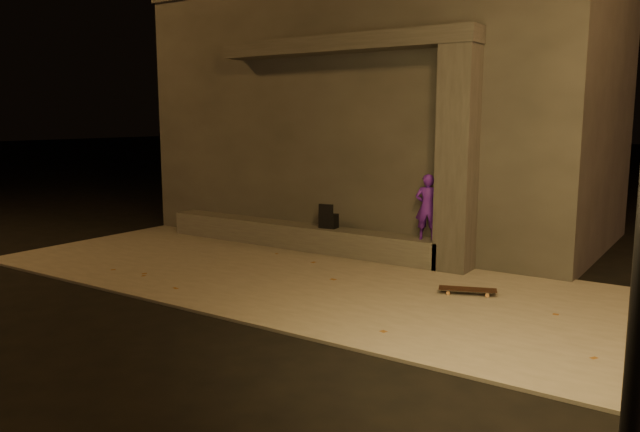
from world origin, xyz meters
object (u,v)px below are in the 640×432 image
Objects in this scene: skateboarder at (427,207)px; skateboard at (468,290)px; column at (457,160)px; backpack at (329,220)px.

skateboard is (1.22, -1.28, -0.93)m from skateboarder.
column is at bearing 98.57° from skateboard.
column is 3.26× the size of skateboarder.
skateboarder is 2.00m from skateboard.
skateboard is (0.72, -1.28, -1.73)m from column.
backpack is at bearing 137.22° from skateboard.
skateboard is at bearing -60.55° from column.
skateboarder reaches higher than skateboard.
column is at bearing 160.55° from skateboarder.
skateboarder is 2.00m from backpack.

